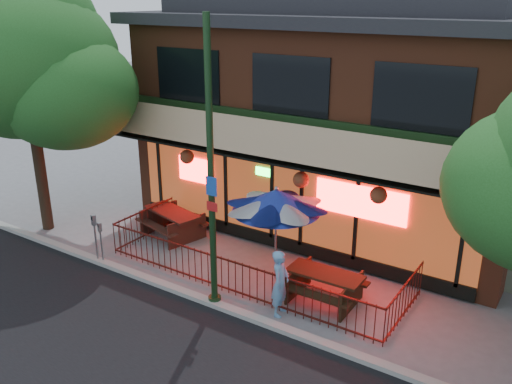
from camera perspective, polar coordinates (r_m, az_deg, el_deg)
ground at (r=14.25m, az=-3.36°, el=-10.90°), size 80.00×80.00×0.00m
curb at (r=13.88m, az=-4.62°, el=-11.56°), size 80.00×0.25×0.12m
restaurant_building at (r=18.68m, az=9.61°, el=9.93°), size 12.96×9.49×8.05m
patio_fence at (r=14.29m, az=-2.21°, el=-7.87°), size 8.44×2.62×1.00m
street_light at (r=12.62m, az=-4.73°, el=0.66°), size 0.43×0.32×7.00m
street_tree_left at (r=18.04m, az=-22.97°, el=13.28°), size 5.60×5.60×8.05m
picnic_table_left at (r=17.52m, az=-8.79°, el=-2.89°), size 2.30×1.96×0.86m
picnic_table_right at (r=13.87m, az=7.23°, el=-9.43°), size 1.92×1.49×0.81m
patio_umbrella at (r=14.11m, az=2.14°, el=-0.90°), size 2.34×2.34×2.67m
pedestrian at (r=13.13m, az=2.58°, el=-9.56°), size 0.51×0.68×1.68m
parking_meter_near at (r=16.04m, az=-16.04°, el=-4.50°), size 0.14×0.13×1.29m
parking_meter_far at (r=16.12m, az=-16.62°, el=-3.92°), size 0.16×0.14×1.48m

